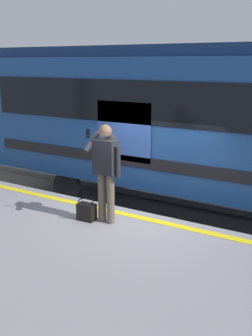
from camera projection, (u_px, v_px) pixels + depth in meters
name	position (u px, v px, depth m)	size (l,w,h in m)	color
ground_plane	(139.00, 254.00, 7.84)	(24.99, 24.99, 0.00)	#4C4742
platform	(67.00, 286.00, 5.90)	(15.06, 4.41, 0.90)	gray
safety_line	(132.00, 216.00, 7.36)	(14.76, 0.16, 0.01)	yellow
track_rail_near	(173.00, 223.00, 9.15)	(19.58, 0.08, 0.16)	slate
track_rail_far	(197.00, 204.00, 10.34)	(19.58, 0.08, 0.16)	slate
train_carriage	(243.00, 120.00, 8.52)	(12.27, 2.76, 3.84)	#1E478C
passenger	(106.00, 165.00, 6.83)	(0.57, 0.55, 1.74)	brown
handbag	(87.00, 211.00, 7.13)	(0.33, 0.30, 0.38)	black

